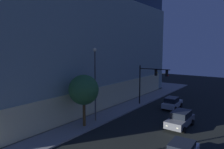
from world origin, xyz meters
TOP-DOWN VIEW (x-y plane):
  - modern_building at (14.27, 22.77)m, footprint 37.35×27.59m
  - traffic_light_far_corner at (18.25, 4.93)m, footprint 0.50×4.72m
  - street_lamp_sidewalk at (8.12, 7.16)m, footprint 0.44×0.44m
  - sidewalk_tree at (6.05, 7.03)m, footprint 3.28×3.28m
  - car_grey at (12.32, -1.53)m, footprint 4.66×2.17m
  - car_silver at (18.82, 1.78)m, footprint 4.22×2.02m

SIDE VIEW (x-z plane):
  - car_silver at x=18.82m, z-range 0.02..1.71m
  - car_grey at x=12.32m, z-range 0.03..1.77m
  - sidewalk_tree at x=6.05m, z-range 1.33..7.02m
  - traffic_light_far_corner at x=18.25m, z-range 1.38..7.32m
  - street_lamp_sidewalk at x=8.12m, z-range 1.19..9.78m
  - modern_building at x=14.27m, z-range -0.08..19.07m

